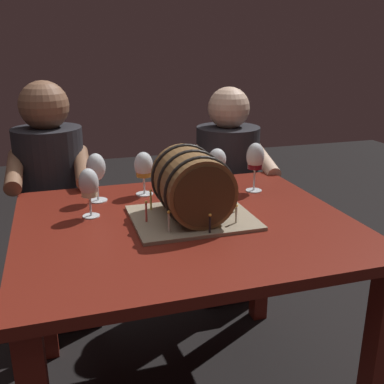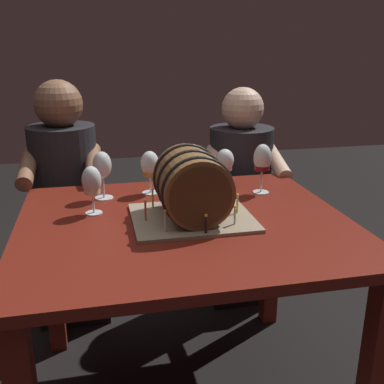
# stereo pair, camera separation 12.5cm
# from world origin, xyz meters

# --- Properties ---
(dining_table) EXTENTS (1.14, 0.97, 0.75)m
(dining_table) POSITION_xyz_m (0.00, 0.00, 0.64)
(dining_table) COLOR maroon
(dining_table) RESTS_ON ground
(barrel_cake) EXTENTS (0.41, 0.34, 0.25)m
(barrel_cake) POSITION_xyz_m (0.03, 0.01, 0.87)
(barrel_cake) COLOR gray
(barrel_cake) RESTS_ON dining_table
(wine_glass_empty) EXTENTS (0.07, 0.07, 0.19)m
(wine_glass_empty) POSITION_xyz_m (-0.27, 0.30, 0.89)
(wine_glass_empty) COLOR white
(wine_glass_empty) RESTS_ON dining_table
(wine_glass_amber) EXTENTS (0.08, 0.08, 0.18)m
(wine_glass_amber) POSITION_xyz_m (-0.08, 0.32, 0.87)
(wine_glass_amber) COLOR white
(wine_glass_amber) RESTS_ON dining_table
(wine_glass_red) EXTENTS (0.07, 0.07, 0.20)m
(wine_glass_red) POSITION_xyz_m (0.37, 0.23, 0.89)
(wine_glass_red) COLOR white
(wine_glass_red) RESTS_ON dining_table
(wine_glass_white) EXTENTS (0.07, 0.07, 0.18)m
(wine_glass_white) POSITION_xyz_m (-0.31, 0.13, 0.87)
(wine_glass_white) COLOR white
(wine_glass_white) RESTS_ON dining_table
(wine_glass_rose) EXTENTS (0.08, 0.08, 0.17)m
(wine_glass_rose) POSITION_xyz_m (0.24, 0.34, 0.87)
(wine_glass_rose) COLOR white
(wine_glass_rose) RESTS_ON dining_table
(person_seated_left) EXTENTS (0.36, 0.45, 1.19)m
(person_seated_left) POSITION_xyz_m (-0.44, 0.72, 0.54)
(person_seated_left) COLOR black
(person_seated_left) RESTS_ON ground
(person_seated_right) EXTENTS (0.39, 0.48, 1.14)m
(person_seated_right) POSITION_xyz_m (0.44, 0.72, 0.52)
(person_seated_right) COLOR black
(person_seated_right) RESTS_ON ground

